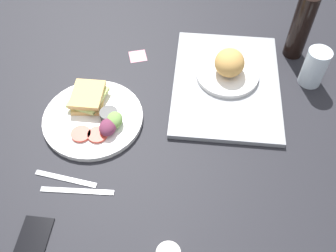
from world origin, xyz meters
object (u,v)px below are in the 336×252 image
(serving_tray, at_px, (226,83))
(soda_bottle, at_px, (301,26))
(knife, at_px, (77,191))
(cell_phone, at_px, (31,246))
(sticky_note, at_px, (138,56))
(bread_plate_near, at_px, (228,68))
(drinking_glass, at_px, (315,67))
(plate_with_salad, at_px, (94,116))
(fork, at_px, (66,179))

(serving_tray, bearing_deg, soda_bottle, 130.31)
(knife, relative_size, cell_phone, 1.32)
(sticky_note, bearing_deg, bread_plate_near, 78.57)
(drinking_glass, bearing_deg, plate_with_salad, -68.62)
(knife, bearing_deg, serving_tray, 45.21)
(bread_plate_near, xyz_separation_m, sticky_note, (-0.06, -0.30, -0.05))
(knife, bearing_deg, sticky_note, 78.83)
(serving_tray, xyz_separation_m, soda_bottle, (-0.18, 0.21, 0.10))
(cell_phone, bearing_deg, serving_tray, 142.09)
(soda_bottle, height_order, cell_phone, soda_bottle)
(bread_plate_near, height_order, knife, bread_plate_near)
(bread_plate_near, distance_m, soda_bottle, 0.27)
(plate_with_salad, xyz_separation_m, soda_bottle, (-0.38, 0.59, 0.10))
(soda_bottle, distance_m, sticky_note, 0.54)
(serving_tray, relative_size, bread_plate_near, 2.28)
(serving_tray, relative_size, plate_with_salad, 1.54)
(drinking_glass, bearing_deg, fork, -55.37)
(bread_plate_near, height_order, drinking_glass, drinking_glass)
(plate_with_salad, relative_size, soda_bottle, 1.30)
(drinking_glass, relative_size, cell_phone, 0.86)
(cell_phone, bearing_deg, sticky_note, 167.79)
(sticky_note, bearing_deg, soda_bottle, 99.96)
(drinking_glass, distance_m, knife, 0.79)
(bread_plate_near, bearing_deg, soda_bottle, 125.43)
(bread_plate_near, xyz_separation_m, knife, (0.46, -0.36, -0.05))
(fork, bearing_deg, serving_tray, 50.84)
(plate_with_salad, bearing_deg, soda_bottle, 122.54)
(bread_plate_near, bearing_deg, fork, -42.85)
(serving_tray, height_order, soda_bottle, soda_bottle)
(plate_with_salad, relative_size, drinking_glass, 2.34)
(serving_tray, distance_m, soda_bottle, 0.30)
(drinking_glass, bearing_deg, cell_phone, -46.95)
(cell_phone, xyz_separation_m, sticky_note, (-0.68, 0.12, -0.00))
(plate_with_salad, height_order, fork, plate_with_salad)
(drinking_glass, xyz_separation_m, soda_bottle, (-0.13, -0.05, 0.05))
(serving_tray, relative_size, sticky_note, 8.04)
(cell_phone, height_order, sticky_note, cell_phone)
(serving_tray, relative_size, cell_phone, 3.13)
(serving_tray, distance_m, sticky_note, 0.32)
(sticky_note, bearing_deg, serving_tray, 73.19)
(cell_phone, bearing_deg, bread_plate_near, 143.39)
(fork, bearing_deg, cell_phone, -92.27)
(sticky_note, bearing_deg, fork, -11.08)
(drinking_glass, bearing_deg, serving_tray, -78.12)
(serving_tray, height_order, cell_phone, serving_tray)
(knife, distance_m, sticky_note, 0.52)
(serving_tray, bearing_deg, fork, -44.85)
(soda_bottle, relative_size, cell_phone, 1.56)
(drinking_glass, distance_m, cell_phone, 0.94)
(serving_tray, height_order, bread_plate_near, bread_plate_near)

